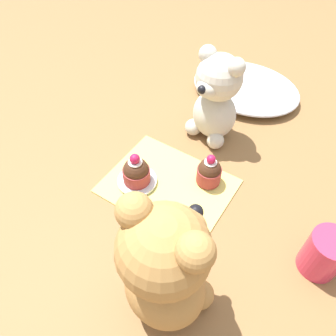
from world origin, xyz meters
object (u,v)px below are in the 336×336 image
cupcake_near_cream_bear (209,171)px  saucer_plate (137,181)px  cupcake_near_tan_bear (136,172)px  juice_glass (324,254)px  teddy_bear_cream (216,98)px  teddy_bear_tan (166,269)px

cupcake_near_cream_bear → saucer_plate: (-0.12, -0.08, -0.02)m
cupcake_near_tan_bear → juice_glass: (0.35, 0.02, 0.01)m
teddy_bear_cream → cupcake_near_cream_bear: teddy_bear_cream is taller
teddy_bear_tan → saucer_plate: (-0.18, 0.16, -0.11)m
saucer_plate → juice_glass: 0.35m
cupcake_near_cream_bear → saucer_plate: bearing=-145.9°
saucer_plate → cupcake_near_tan_bear: 0.03m
cupcake_near_cream_bear → juice_glass: bearing=-13.9°
saucer_plate → juice_glass: size_ratio=0.95×
cupcake_near_cream_bear → teddy_bear_tan: bearing=-76.4°
juice_glass → teddy_bear_cream: bearing=147.7°
teddy_bear_cream → cupcake_near_cream_bear: 0.16m
saucer_plate → juice_glass: juice_glass is taller
teddy_bear_tan → saucer_plate: teddy_bear_tan is taller
teddy_bear_cream → teddy_bear_tan: bearing=-61.9°
teddy_bear_cream → juice_glass: teddy_bear_cream is taller
teddy_bear_cream → teddy_bear_tan: 0.39m
cupcake_near_tan_bear → juice_glass: same height
teddy_bear_tan → juice_glass: size_ratio=2.93×
teddy_bear_tan → juice_glass: bearing=-129.4°
saucer_plate → cupcake_near_tan_bear: cupcake_near_tan_bear is taller
cupcake_near_cream_bear → juice_glass: juice_glass is taller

